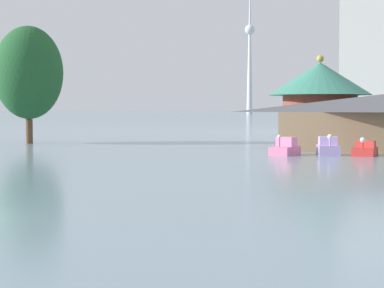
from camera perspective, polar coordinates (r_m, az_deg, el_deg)
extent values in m
cube|color=pink|center=(51.67, 7.91, -0.57)|extent=(2.28, 2.97, 0.66)
cube|color=pink|center=(51.93, 8.06, 0.20)|extent=(1.61, 1.53, 0.71)
cylinder|color=pink|center=(50.67, 7.44, 0.11)|extent=(0.14, 0.14, 0.66)
sphere|color=white|center=(50.65, 7.44, 0.64)|extent=(0.28, 0.28, 0.28)
cube|color=#B299D8|center=(52.12, 11.54, -0.52)|extent=(1.95, 2.49, 0.76)
cube|color=#C8ADF0|center=(52.36, 11.50, 0.27)|extent=(1.51, 1.23, 0.66)
cylinder|color=#B299D8|center=(51.19, 11.67, 0.12)|extent=(0.14, 0.14, 0.50)
sphere|color=white|center=(51.17, 11.68, 0.62)|extent=(0.38, 0.38, 0.38)
cube|color=red|center=(52.38, 14.51, -0.63)|extent=(2.07, 3.17, 0.59)
cube|color=#E8423C|center=(52.72, 14.57, -0.02)|extent=(1.58, 1.53, 0.50)
cylinder|color=red|center=(51.19, 14.33, -0.13)|extent=(0.14, 0.14, 0.45)
sphere|color=white|center=(51.17, 14.34, 0.34)|extent=(0.39, 0.39, 0.39)
cylinder|color=brown|center=(65.59, 10.82, 1.99)|extent=(7.13, 7.13, 4.86)
cone|color=#387F6B|center=(65.64, 10.85, 5.49)|extent=(9.89, 9.89, 3.14)
sphere|color=#B7993D|center=(65.75, 10.87, 7.16)|extent=(0.70, 0.70, 0.70)
cylinder|color=brown|center=(70.11, -13.69, 1.06)|extent=(0.69, 0.69, 2.50)
ellipsoid|color=#1E5128|center=(70.17, -13.75, 5.93)|extent=(6.95, 6.95, 9.42)
cone|color=silver|center=(430.24, 4.94, 8.56)|extent=(3.75, 3.75, 90.21)
sphere|color=silver|center=(431.14, 4.95, 9.68)|extent=(6.29, 6.29, 6.29)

